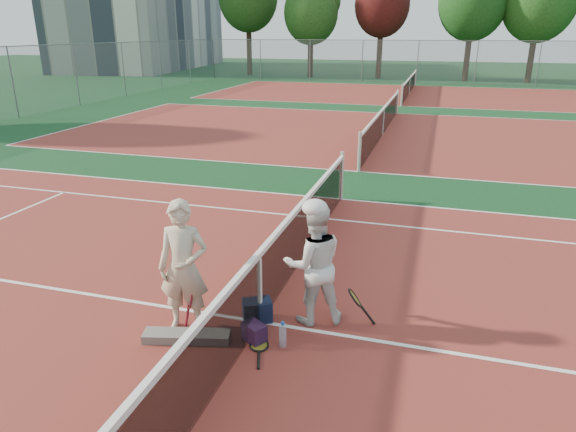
{
  "coord_description": "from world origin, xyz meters",
  "views": [
    {
      "loc": [
        2.02,
        -5.53,
        3.61
      ],
      "look_at": [
        0.0,
        1.27,
        1.05
      ],
      "focal_mm": 32.0,
      "sensor_mm": 36.0,
      "label": 1
    }
  ],
  "objects_px": {
    "racket_black_held": "(354,307)",
    "racket_spare": "(259,345)",
    "racket_red": "(191,309)",
    "net_main": "(260,288)",
    "player_b": "(314,264)",
    "sports_bag_purple": "(254,332)",
    "player_a": "(184,268)",
    "sports_bag_navy": "(257,311)",
    "water_bottle": "(283,336)"
  },
  "relations": [
    {
      "from": "racket_red",
      "to": "racket_spare",
      "type": "distance_m",
      "value": 0.99
    },
    {
      "from": "racket_red",
      "to": "net_main",
      "type": "bearing_deg",
      "value": -5.43
    },
    {
      "from": "sports_bag_navy",
      "to": "player_a",
      "type": "bearing_deg",
      "value": -151.19
    },
    {
      "from": "player_b",
      "to": "sports_bag_navy",
      "type": "relative_size",
      "value": 4.33
    },
    {
      "from": "racket_black_held",
      "to": "racket_spare",
      "type": "relative_size",
      "value": 0.84
    },
    {
      "from": "net_main",
      "to": "player_a",
      "type": "relative_size",
      "value": 6.35
    },
    {
      "from": "net_main",
      "to": "racket_spare",
      "type": "relative_size",
      "value": 18.3
    },
    {
      "from": "player_a",
      "to": "sports_bag_navy",
      "type": "xyz_separation_m",
      "value": [
        0.79,
        0.44,
        -0.72
      ]
    },
    {
      "from": "player_a",
      "to": "water_bottle",
      "type": "height_order",
      "value": "player_a"
    },
    {
      "from": "net_main",
      "to": "sports_bag_navy",
      "type": "distance_m",
      "value": 0.37
    },
    {
      "from": "player_a",
      "to": "racket_black_held",
      "type": "relative_size",
      "value": 3.42
    },
    {
      "from": "racket_black_held",
      "to": "sports_bag_purple",
      "type": "relative_size",
      "value": 1.74
    },
    {
      "from": "player_b",
      "to": "sports_bag_purple",
      "type": "bearing_deg",
      "value": 24.42
    },
    {
      "from": "racket_black_held",
      "to": "water_bottle",
      "type": "distance_m",
      "value": 1.05
    },
    {
      "from": "water_bottle",
      "to": "net_main",
      "type": "bearing_deg",
      "value": 135.44
    },
    {
      "from": "player_a",
      "to": "racket_spare",
      "type": "bearing_deg",
      "value": -16.76
    },
    {
      "from": "sports_bag_navy",
      "to": "sports_bag_purple",
      "type": "relative_size",
      "value": 1.28
    },
    {
      "from": "player_a",
      "to": "player_b",
      "type": "height_order",
      "value": "player_a"
    },
    {
      "from": "player_a",
      "to": "sports_bag_navy",
      "type": "relative_size",
      "value": 4.63
    },
    {
      "from": "net_main",
      "to": "racket_spare",
      "type": "height_order",
      "value": "net_main"
    },
    {
      "from": "net_main",
      "to": "racket_black_held",
      "type": "distance_m",
      "value": 1.25
    },
    {
      "from": "player_b",
      "to": "sports_bag_purple",
      "type": "height_order",
      "value": "player_b"
    },
    {
      "from": "player_b",
      "to": "racket_red",
      "type": "xyz_separation_m",
      "value": [
        -1.43,
        -0.68,
        -0.51
      ]
    },
    {
      "from": "player_a",
      "to": "water_bottle",
      "type": "relative_size",
      "value": 5.77
    },
    {
      "from": "player_a",
      "to": "sports_bag_purple",
      "type": "relative_size",
      "value": 5.95
    },
    {
      "from": "racket_red",
      "to": "sports_bag_purple",
      "type": "distance_m",
      "value": 0.87
    },
    {
      "from": "sports_bag_purple",
      "to": "water_bottle",
      "type": "distance_m",
      "value": 0.37
    },
    {
      "from": "player_a",
      "to": "racket_black_held",
      "type": "bearing_deg",
      "value": 8.78
    },
    {
      "from": "sports_bag_purple",
      "to": "water_bottle",
      "type": "xyz_separation_m",
      "value": [
        0.37,
        -0.01,
        0.03
      ]
    },
    {
      "from": "racket_black_held",
      "to": "racket_spare",
      "type": "distance_m",
      "value": 1.33
    },
    {
      "from": "player_b",
      "to": "racket_black_held",
      "type": "xyz_separation_m",
      "value": [
        0.54,
        0.03,
        -0.55
      ]
    },
    {
      "from": "net_main",
      "to": "water_bottle",
      "type": "bearing_deg",
      "value": -44.56
    },
    {
      "from": "sports_bag_navy",
      "to": "sports_bag_purple",
      "type": "xyz_separation_m",
      "value": [
        0.12,
        -0.46,
        -0.03
      ]
    },
    {
      "from": "sports_bag_purple",
      "to": "player_b",
      "type": "bearing_deg",
      "value": 50.16
    },
    {
      "from": "net_main",
      "to": "sports_bag_navy",
      "type": "height_order",
      "value": "net_main"
    },
    {
      "from": "net_main",
      "to": "player_a",
      "type": "bearing_deg",
      "value": -154.77
    },
    {
      "from": "net_main",
      "to": "sports_bag_purple",
      "type": "height_order",
      "value": "net_main"
    },
    {
      "from": "net_main",
      "to": "player_b",
      "type": "height_order",
      "value": "player_b"
    },
    {
      "from": "racket_black_held",
      "to": "water_bottle",
      "type": "relative_size",
      "value": 1.68
    },
    {
      "from": "sports_bag_navy",
      "to": "racket_red",
      "type": "bearing_deg",
      "value": -148.51
    },
    {
      "from": "racket_black_held",
      "to": "water_bottle",
      "type": "xyz_separation_m",
      "value": [
        -0.74,
        -0.74,
        -0.1
      ]
    },
    {
      "from": "net_main",
      "to": "racket_red",
      "type": "relative_size",
      "value": 18.48
    },
    {
      "from": "net_main",
      "to": "sports_bag_purple",
      "type": "distance_m",
      "value": 0.58
    },
    {
      "from": "player_b",
      "to": "racket_spare",
      "type": "relative_size",
      "value": 2.69
    },
    {
      "from": "racket_spare",
      "to": "water_bottle",
      "type": "distance_m",
      "value": 0.32
    },
    {
      "from": "sports_bag_navy",
      "to": "water_bottle",
      "type": "height_order",
      "value": "water_bottle"
    },
    {
      "from": "racket_spare",
      "to": "sports_bag_purple",
      "type": "height_order",
      "value": "sports_bag_purple"
    },
    {
      "from": "racket_black_held",
      "to": "player_b",
      "type": "bearing_deg",
      "value": -12.79
    },
    {
      "from": "racket_red",
      "to": "racket_spare",
      "type": "bearing_deg",
      "value": -39.42
    },
    {
      "from": "racket_black_held",
      "to": "racket_red",
      "type": "bearing_deg",
      "value": 3.51
    }
  ]
}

